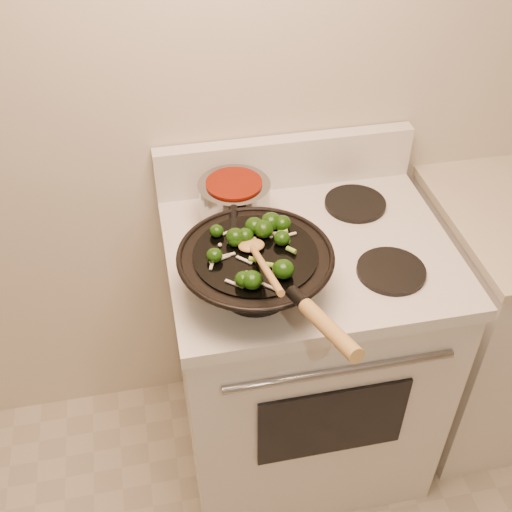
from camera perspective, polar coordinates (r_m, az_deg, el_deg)
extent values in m
plane|color=beige|center=(1.84, 4.12, 16.89)|extent=(3.50, 0.00, 3.50)
cube|color=white|center=(2.10, 4.02, -9.09)|extent=(0.76, 0.64, 0.88)
cube|color=white|center=(1.77, 4.71, 0.46)|extent=(0.78, 0.66, 0.04)
cube|color=white|center=(1.95, 2.57, 8.36)|extent=(0.78, 0.05, 0.16)
cylinder|color=gray|center=(1.64, 7.49, -10.13)|extent=(0.60, 0.02, 0.02)
cube|color=black|center=(1.83, 6.80, -14.53)|extent=(0.42, 0.01, 0.28)
cylinder|color=black|center=(1.61, -0.04, -3.03)|extent=(0.18, 0.18, 0.01)
cylinder|color=black|center=(1.70, 11.92, -1.30)|extent=(0.18, 0.18, 0.01)
cylinder|color=black|center=(1.84, -1.89, 3.37)|extent=(0.18, 0.18, 0.01)
cylinder|color=black|center=(1.92, 8.81, 4.63)|extent=(0.18, 0.18, 0.01)
torus|color=black|center=(1.54, -0.04, 0.06)|extent=(0.38, 0.38, 0.01)
cylinder|color=black|center=(1.53, -0.04, 0.15)|extent=(0.30, 0.30, 0.01)
cylinder|color=black|center=(1.36, 3.78, -3.74)|extent=(0.04, 0.07, 0.04)
cylinder|color=#A27B3F|center=(1.27, 6.58, -6.50)|extent=(0.08, 0.20, 0.08)
ellipsoid|color=#123207|center=(1.44, -0.36, -2.15)|extent=(0.05, 0.05, 0.04)
cylinder|color=#417A2C|center=(1.45, 0.21, -2.45)|extent=(0.02, 0.02, 0.02)
ellipsoid|color=#123207|center=(1.59, 2.34, 2.92)|extent=(0.05, 0.05, 0.04)
ellipsoid|color=#123207|center=(1.58, -0.15, 2.71)|extent=(0.05, 0.05, 0.04)
ellipsoid|color=#123207|center=(1.55, -1.87, 1.75)|extent=(0.05, 0.05, 0.04)
cylinder|color=#417A2C|center=(1.56, -1.35, 1.45)|extent=(0.02, 0.02, 0.02)
ellipsoid|color=#123207|center=(1.58, -3.52, 2.25)|extent=(0.04, 0.04, 0.03)
ellipsoid|color=#123207|center=(1.57, 0.66, 2.42)|extent=(0.05, 0.05, 0.04)
ellipsoid|color=#123207|center=(1.55, 2.32, 1.58)|extent=(0.04, 0.04, 0.03)
cylinder|color=#417A2C|center=(1.56, 2.74, 1.35)|extent=(0.02, 0.01, 0.02)
ellipsoid|color=#123207|center=(1.44, -1.12, -2.08)|extent=(0.04, 0.04, 0.04)
ellipsoid|color=#123207|center=(1.46, 2.44, -1.17)|extent=(0.05, 0.05, 0.04)
ellipsoid|color=#123207|center=(1.55, -1.89, 1.41)|extent=(0.04, 0.04, 0.03)
cylinder|color=#417A2C|center=(1.56, -1.49, 1.22)|extent=(0.02, 0.02, 0.01)
ellipsoid|color=#123207|center=(1.51, -3.72, 0.07)|extent=(0.04, 0.04, 0.03)
ellipsoid|color=#123207|center=(1.56, -0.99, 1.82)|extent=(0.04, 0.04, 0.04)
ellipsoid|color=#123207|center=(1.60, 1.35, 3.10)|extent=(0.05, 0.05, 0.04)
cylinder|color=#417A2C|center=(1.61, 1.88, 2.76)|extent=(0.02, 0.02, 0.01)
cube|color=beige|center=(1.51, -1.05, -0.35)|extent=(0.04, 0.04, 0.00)
cube|color=beige|center=(1.45, -1.93, -2.47)|extent=(0.04, 0.04, 0.00)
cube|color=beige|center=(1.51, -3.86, -0.52)|extent=(0.03, 0.05, 0.00)
cube|color=beige|center=(1.48, 1.13, -1.33)|extent=(0.02, 0.04, 0.00)
cube|color=beige|center=(1.44, 1.15, -2.71)|extent=(0.04, 0.03, 0.00)
cube|color=beige|center=(1.47, -0.49, -1.71)|extent=(0.04, 0.02, 0.00)
cube|color=beige|center=(1.59, 0.87, 2.00)|extent=(0.03, 0.04, 0.00)
cube|color=beige|center=(1.58, 2.98, 1.90)|extent=(0.04, 0.01, 0.00)
cube|color=beige|center=(1.51, -3.25, -0.27)|extent=(0.05, 0.02, 0.00)
cube|color=beige|center=(1.59, -2.49, 2.14)|extent=(0.03, 0.02, 0.00)
cube|color=beige|center=(1.52, -2.52, 0.08)|extent=(0.04, 0.01, 0.00)
cube|color=beige|center=(1.59, 1.95, 2.05)|extent=(0.05, 0.01, 0.00)
cylinder|color=#73A936|center=(1.57, 2.09, 1.78)|extent=(0.02, 0.02, 0.01)
cylinder|color=#73A936|center=(1.46, -0.94, -1.82)|extent=(0.02, 0.03, 0.01)
cylinder|color=#73A936|center=(1.45, -1.30, -2.19)|extent=(0.02, 0.02, 0.02)
cylinder|color=#73A936|center=(1.49, 1.27, -0.79)|extent=(0.02, 0.02, 0.02)
cylinder|color=#73A936|center=(1.60, 1.41, 2.78)|extent=(0.02, 0.03, 0.02)
cylinder|color=#73A936|center=(1.58, 2.41, 2.17)|extent=(0.02, 0.02, 0.01)
cylinder|color=#73A936|center=(1.50, -0.33, -0.28)|extent=(0.03, 0.03, 0.02)
cylinder|color=#73A936|center=(1.53, 3.15, 0.53)|extent=(0.02, 0.02, 0.01)
sphere|color=beige|center=(1.55, -3.23, 0.99)|extent=(0.01, 0.01, 0.01)
sphere|color=beige|center=(1.46, -0.18, -1.96)|extent=(0.01, 0.01, 0.01)
sphere|color=beige|center=(1.47, 2.02, -1.76)|extent=(0.01, 0.01, 0.01)
sphere|color=beige|center=(1.56, -2.36, 1.22)|extent=(0.01, 0.01, 0.01)
sphere|color=beige|center=(1.57, -0.13, 1.53)|extent=(0.01, 0.01, 0.01)
ellipsoid|color=#A27B3F|center=(1.54, -0.41, 0.94)|extent=(0.07, 0.05, 0.02)
cylinder|color=#A27B3F|center=(1.41, 0.84, -1.12)|extent=(0.03, 0.26, 0.10)
cylinder|color=gray|center=(1.80, -1.93, 4.95)|extent=(0.20, 0.20, 0.11)
cylinder|color=#610F04|center=(1.77, -1.97, 6.49)|extent=(0.16, 0.16, 0.01)
cylinder|color=black|center=(1.64, -2.00, 3.03)|extent=(0.04, 0.12, 0.02)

